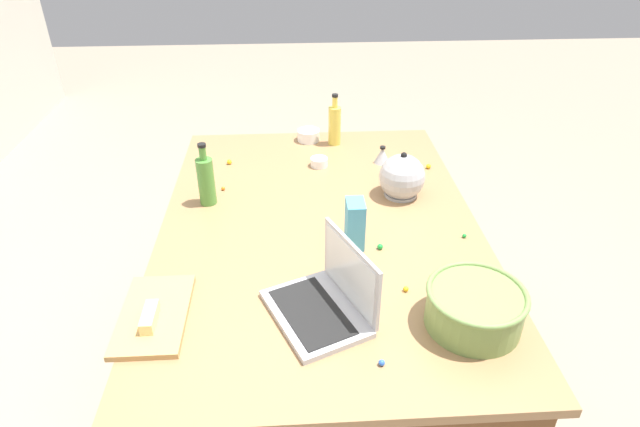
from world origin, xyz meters
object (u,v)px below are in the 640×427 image
object	(u,v)px
bottle_oil	(335,124)
candy_bag	(355,224)
butter_stick_left	(150,317)
kitchen_timer	(382,155)
cutting_board	(154,315)
ramekin_medium	(309,135)
mixing_bowl_large	(475,307)
bottle_olive	(206,180)
kettle	(402,177)
laptop	(327,299)
ramekin_small	(319,162)

from	to	relation	value
bottle_oil	candy_bag	size ratio (longest dim) A/B	1.43
butter_stick_left	kitchen_timer	xyz separation A→B (m)	(0.98, -0.81, -0.00)
cutting_board	ramekin_medium	bearing A→B (deg)	-22.43
mixing_bowl_large	kitchen_timer	xyz separation A→B (m)	(1.02, 0.09, -0.03)
bottle_oil	kitchen_timer	xyz separation A→B (m)	(-0.21, -0.19, -0.06)
bottle_olive	cutting_board	xyz separation A→B (m)	(-0.64, 0.08, -0.09)
bottle_olive	kettle	xyz separation A→B (m)	(0.02, -0.75, -0.02)
laptop	candy_bag	world-z (taller)	laptop
cutting_board	butter_stick_left	bearing A→B (deg)	180.00
mixing_bowl_large	laptop	bearing A→B (deg)	79.55
bottle_olive	ramekin_small	size ratio (longest dim) A/B	3.35
bottle_olive	cutting_board	distance (m)	0.65
mixing_bowl_large	bottle_oil	xyz separation A→B (m)	(1.23, 0.29, 0.03)
laptop	bottle_oil	bearing A→B (deg)	-5.80
kitchen_timer	bottle_olive	bearing A→B (deg)	112.77
butter_stick_left	kitchen_timer	world-z (taller)	kitchen_timer
laptop	cutting_board	xyz separation A→B (m)	(0.01, 0.50, -0.04)
butter_stick_left	candy_bag	bearing A→B (deg)	-59.49
bottle_olive	ramekin_medium	distance (m)	0.70
ramekin_medium	candy_bag	size ratio (longest dim) A/B	0.62
ramekin_medium	butter_stick_left	bearing A→B (deg)	158.21
ramekin_small	candy_bag	distance (m)	0.61
kettle	ramekin_small	distance (m)	0.41
mixing_bowl_large	butter_stick_left	xyz separation A→B (m)	(0.04, 0.90, -0.03)
ramekin_small	ramekin_medium	xyz separation A→B (m)	(0.27, 0.04, 0.01)
mixing_bowl_large	bottle_olive	size ratio (longest dim) A/B	1.11
bottle_olive	mixing_bowl_large	bearing A→B (deg)	-131.24
bottle_oil	butter_stick_left	size ratio (longest dim) A/B	2.20
bottle_olive	candy_bag	bearing A→B (deg)	-120.54
bottle_oil	ramekin_small	distance (m)	0.26
ramekin_medium	candy_bag	world-z (taller)	candy_bag
mixing_bowl_large	kitchen_timer	distance (m)	1.03
ramekin_small	kitchen_timer	world-z (taller)	kitchen_timer
mixing_bowl_large	cutting_board	distance (m)	0.91
kettle	butter_stick_left	xyz separation A→B (m)	(-0.69, 0.84, -0.04)
kettle	cutting_board	size ratio (longest dim) A/B	0.64
bottle_olive	kettle	size ratio (longest dim) A/B	1.17
laptop	kitchen_timer	xyz separation A→B (m)	(0.95, -0.31, -0.01)
laptop	bottle_olive	xyz separation A→B (m)	(0.64, 0.41, 0.05)
bottle_oil	ramekin_medium	distance (m)	0.15
laptop	mixing_bowl_large	bearing A→B (deg)	-100.45
ramekin_medium	mixing_bowl_large	bearing A→B (deg)	-162.26
bottle_oil	candy_bag	distance (m)	0.83
cutting_board	laptop	bearing A→B (deg)	-90.82
bottle_olive	ramekin_small	bearing A→B (deg)	-57.27
mixing_bowl_large	kettle	bearing A→B (deg)	5.09
bottle_oil	ramekin_medium	size ratio (longest dim) A/B	2.29
bottle_olive	ramekin_small	distance (m)	0.54
mixing_bowl_large	candy_bag	world-z (taller)	candy_bag
kettle	ramekin_medium	bearing A→B (deg)	32.31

